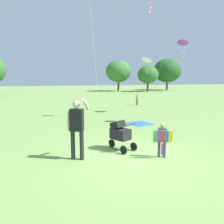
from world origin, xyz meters
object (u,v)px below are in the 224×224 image
(child_with_butterfly_kite, at_px, (162,137))
(stroller, at_px, (120,132))
(person_red_shirt, at_px, (137,98))
(kite_green_novelty, at_px, (183,44))
(kite_orange_delta, at_px, (147,60))
(kite_blue_high, at_px, (151,0))
(picnic_blanket, at_px, (139,123))
(person_adult_flyer, at_px, (77,124))

(child_with_butterfly_kite, distance_m, stroller, 1.50)
(stroller, distance_m, person_red_shirt, 12.61)
(child_with_butterfly_kite, height_order, kite_green_novelty, kite_green_novelty)
(kite_orange_delta, xyz_separation_m, kite_blue_high, (-0.78, -2.28, 3.07))
(kite_green_novelty, distance_m, picnic_blanket, 4.67)
(child_with_butterfly_kite, relative_size, picnic_blanket, 0.86)
(kite_orange_delta, distance_m, kite_green_novelty, 3.99)
(child_with_butterfly_kite, height_order, stroller, child_with_butterfly_kite)
(kite_blue_high, bearing_deg, child_with_butterfly_kite, -110.01)
(kite_orange_delta, bearing_deg, child_with_butterfly_kite, -109.71)
(kite_green_novelty, distance_m, kite_blue_high, 3.19)
(kite_blue_high, bearing_deg, stroller, -122.91)
(person_red_shirt, bearing_deg, picnic_blanket, -109.87)
(picnic_blanket, bearing_deg, person_adult_flyer, -129.98)
(person_adult_flyer, relative_size, picnic_blanket, 1.48)
(child_with_butterfly_kite, xyz_separation_m, kite_blue_high, (2.23, 6.13, 6.03))
(kite_orange_delta, relative_size, picnic_blanket, 3.02)
(kite_green_novelty, relative_size, kite_blue_high, 0.59)
(kite_blue_high, height_order, picnic_blanket, kite_blue_high)
(child_with_butterfly_kite, distance_m, kite_orange_delta, 9.41)
(person_adult_flyer, relative_size, kite_blue_high, 0.25)
(kite_orange_delta, xyz_separation_m, person_red_shirt, (0.97, 4.22, -2.97))
(picnic_blanket, bearing_deg, person_red_shirt, 70.13)
(person_adult_flyer, bearing_deg, child_with_butterfly_kite, -11.07)
(child_with_butterfly_kite, bearing_deg, person_adult_flyer, 168.93)
(stroller, height_order, kite_green_novelty, kite_green_novelty)
(person_red_shirt, bearing_deg, person_adult_flyer, -118.36)
(kite_blue_high, bearing_deg, person_adult_flyer, -130.41)
(stroller, distance_m, kite_orange_delta, 8.91)
(kite_orange_delta, bearing_deg, person_red_shirt, 77.01)
(stroller, distance_m, picnic_blanket, 4.61)
(person_adult_flyer, bearing_deg, kite_blue_high, 49.59)
(kite_blue_high, distance_m, person_red_shirt, 9.05)
(stroller, height_order, picnic_blanket, stroller)
(kite_green_novelty, bearing_deg, picnic_blanket, 164.48)
(kite_orange_delta, relative_size, kite_blue_high, 0.52)
(child_with_butterfly_kite, height_order, kite_orange_delta, kite_orange_delta)
(child_with_butterfly_kite, relative_size, person_red_shirt, 1.00)
(person_adult_flyer, xyz_separation_m, kite_green_novelty, (5.84, 3.97, 3.08))
(kite_orange_delta, distance_m, kite_blue_high, 3.90)
(kite_orange_delta, bearing_deg, kite_green_novelty, -86.07)
(kite_blue_high, bearing_deg, kite_orange_delta, 71.10)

